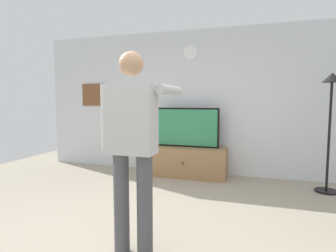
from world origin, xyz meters
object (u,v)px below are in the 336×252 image
at_px(wall_clock, 190,53).
at_px(person_standing_nearer_lamp, 133,142).
at_px(television, 187,127).
at_px(floor_lamp, 331,107).
at_px(tv_stand, 186,162).
at_px(framed_picture, 95,95).

xyz_separation_m(wall_clock, person_standing_nearer_lamp, (0.15, -2.94, -1.25)).
height_order(television, floor_lamp, floor_lamp).
bearing_deg(wall_clock, tv_stand, -90.00).
distance_m(television, framed_picture, 2.17).
distance_m(television, person_standing_nearer_lamp, 2.70).
bearing_deg(framed_picture, wall_clock, -0.14).
relative_size(television, framed_picture, 2.05).
xyz_separation_m(television, wall_clock, (0.00, 0.24, 1.38)).
bearing_deg(tv_stand, person_standing_nearer_lamp, -86.69).
bearing_deg(wall_clock, television, -90.00).
distance_m(floor_lamp, person_standing_nearer_lamp, 3.20).
bearing_deg(floor_lamp, wall_clock, 166.74).
relative_size(tv_stand, framed_picture, 2.55).
bearing_deg(tv_stand, floor_lamp, -6.07).
bearing_deg(person_standing_nearer_lamp, floor_lamp, 49.06).
distance_m(wall_clock, floor_lamp, 2.51).
height_order(tv_stand, television, television).
height_order(framed_picture, person_standing_nearer_lamp, person_standing_nearer_lamp).
bearing_deg(television, framed_picture, 173.15).
bearing_deg(television, person_standing_nearer_lamp, -86.75).
bearing_deg(framed_picture, tv_stand, -8.11).
bearing_deg(tv_stand, wall_clock, 90.00).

